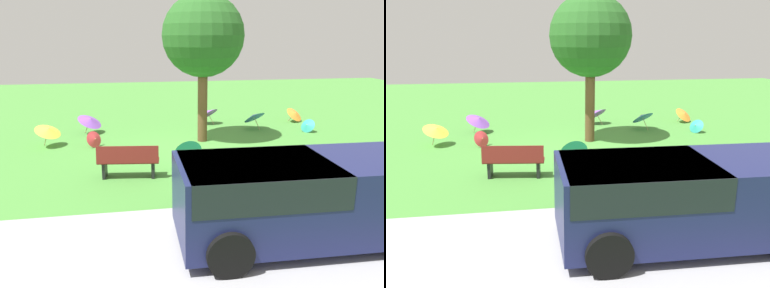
# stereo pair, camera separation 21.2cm
# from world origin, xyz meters

# --- Properties ---
(ground) EXTENTS (40.00, 40.00, 0.00)m
(ground) POSITION_xyz_m (0.00, 0.00, 0.00)
(ground) COLOR #478C38
(road_strip) EXTENTS (40.00, 3.96, 0.01)m
(road_strip) POSITION_xyz_m (0.00, 7.04, 0.00)
(road_strip) COLOR #9E9EA3
(road_strip) RESTS_ON ground
(van_dark) EXTENTS (4.64, 2.21, 1.53)m
(van_dark) POSITION_xyz_m (-0.63, 6.80, 0.91)
(van_dark) COLOR #191E4C
(van_dark) RESTS_ON ground
(park_bench) EXTENTS (1.65, 0.68, 0.90)m
(park_bench) POSITION_xyz_m (2.28, 2.94, 0.47)
(park_bench) COLOR maroon
(park_bench) RESTS_ON ground
(shade_tree) EXTENTS (2.79, 2.79, 5.05)m
(shade_tree) POSITION_xyz_m (-0.40, -0.51, 3.62)
(shade_tree) COLOR brown
(shade_tree) RESTS_ON ground
(parasol_teal_0) EXTENTS (0.65, 0.69, 0.54)m
(parasol_teal_0) POSITION_xyz_m (-4.71, -1.12, 0.27)
(parasol_teal_0) COLOR tan
(parasol_teal_0) RESTS_ON ground
(parasol_yellow_0) EXTENTS (1.19, 1.20, 0.83)m
(parasol_yellow_0) POSITION_xyz_m (4.87, -0.63, 0.58)
(parasol_yellow_0) COLOR tan
(parasol_yellow_0) RESTS_ON ground
(parasol_red_0) EXTENTS (0.61, 0.59, 0.56)m
(parasol_red_0) POSITION_xyz_m (3.35, -0.31, 0.28)
(parasol_red_0) COLOR tan
(parasol_red_0) RESTS_ON ground
(parasol_purple_0) EXTENTS (1.17, 1.17, 0.82)m
(parasol_purple_0) POSITION_xyz_m (-1.19, -3.30, 0.49)
(parasol_purple_0) COLOR tan
(parasol_purple_0) RESTS_ON ground
(parasol_orange_0) EXTENTS (1.00, 0.98, 0.66)m
(parasol_orange_0) POSITION_xyz_m (-5.05, -3.04, 0.36)
(parasol_orange_0) COLOR tan
(parasol_orange_0) RESTS_ON ground
(parasol_teal_1) EXTENTS (0.89, 0.83, 0.84)m
(parasol_teal_1) POSITION_xyz_m (0.58, 2.11, 0.42)
(parasol_teal_1) COLOR tan
(parasol_teal_1) RESTS_ON ground
(parasol_purple_1) EXTENTS (1.26, 1.27, 0.83)m
(parasol_purple_1) POSITION_xyz_m (3.61, -2.31, 0.53)
(parasol_purple_1) COLOR tan
(parasol_purple_1) RESTS_ON ground
(parasol_blue_1) EXTENTS (1.16, 1.14, 0.82)m
(parasol_blue_1) POSITION_xyz_m (-2.83, -2.05, 0.51)
(parasol_blue_1) COLOR tan
(parasol_blue_1) RESTS_ON ground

